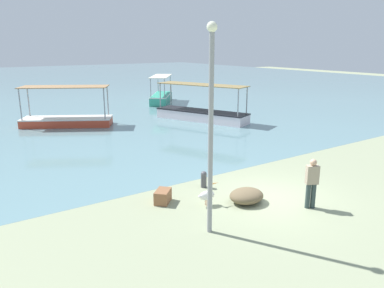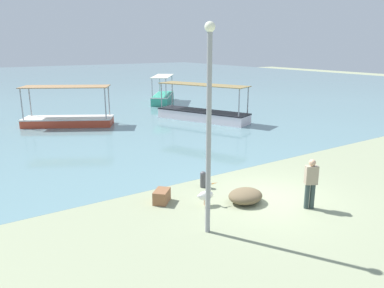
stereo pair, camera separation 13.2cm
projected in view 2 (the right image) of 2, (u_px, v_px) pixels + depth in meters
ground at (270, 198)px, 13.22m from camera, size 120.00×120.00×0.00m
harbor_water at (22, 84)px, 51.97m from camera, size 110.00×90.00×0.00m
fishing_boat_center at (68, 118)px, 25.01m from camera, size 5.95×4.45×2.63m
fishing_boat_near_right at (203, 113)px, 26.69m from camera, size 4.21×6.97×2.58m
fishing_boat_far_left at (163, 97)px, 35.02m from camera, size 4.26×4.96×2.48m
pelican at (206, 195)px, 12.54m from camera, size 0.81×0.33×0.80m
lamp_post at (209, 121)px, 10.02m from camera, size 0.28×0.28×5.83m
mooring_bollard at (203, 179)px, 14.16m from camera, size 0.23×0.23×0.64m
fisherman_standing at (311, 182)px, 12.19m from camera, size 0.46×0.39×1.69m
net_pile at (245, 196)px, 12.79m from camera, size 1.23×1.05×0.49m
cargo_crate at (162, 196)px, 12.82m from camera, size 0.82×0.82×0.45m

